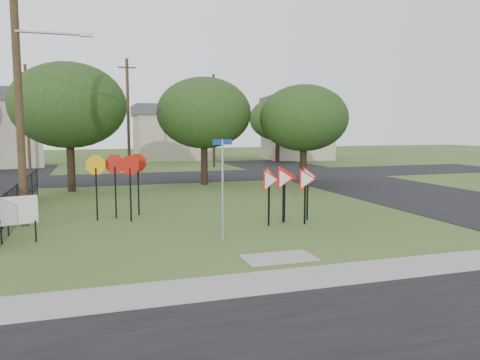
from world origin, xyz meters
name	(u,v)px	position (x,y,z in m)	size (l,w,h in m)	color
ground	(251,239)	(0.00, 0.00, 0.00)	(140.00, 140.00, 0.00)	#34521E
sidewalk	(308,278)	(0.00, -4.20, 0.01)	(30.00, 1.60, 0.02)	gray
planting_strip	(332,295)	(0.00, -5.40, 0.01)	(30.00, 0.80, 0.02)	#34521E
street_right	(384,188)	(12.00, 10.00, 0.01)	(8.00, 50.00, 0.02)	black
street_far	(162,177)	(0.00, 20.00, 0.01)	(60.00, 8.00, 0.02)	black
curb_pad	(279,258)	(0.00, -2.40, 0.01)	(2.00, 1.20, 0.02)	gray
street_name_sign	(223,183)	(-0.92, 0.12, 1.85)	(0.67, 0.13, 3.25)	#9C9FA5
stop_sign_cluster	(120,171)	(-3.82, 4.80, 1.90)	(2.40, 1.67, 2.58)	black
yield_sign_cluster	(286,180)	(2.20, 2.26, 1.61)	(2.75, 1.51, 2.18)	black
info_board	(18,212)	(-7.13, 1.69, 0.99)	(1.15, 0.37, 1.49)	black
utility_pole_main	(20,83)	(-7.24, 4.50, 5.21)	(3.55, 0.33, 10.00)	#463420
far_pole_a	(128,115)	(-2.00, 24.00, 4.60)	(1.40, 0.24, 9.00)	#463420
far_pole_b	(214,120)	(6.00, 28.00, 4.35)	(1.40, 0.24, 8.50)	#463420
far_pole_c	(27,116)	(-10.00, 30.00, 4.60)	(1.40, 0.24, 9.00)	#463420
fence_run	(22,198)	(-7.60, 6.25, 0.78)	(0.05, 11.55, 1.50)	black
house_mid	(171,132)	(4.00, 40.00, 3.15)	(8.40, 8.40, 6.20)	#B2A68F
house_right	(297,128)	(18.00, 36.00, 3.65)	(8.30, 8.30, 7.20)	#B2A68F
tree_near_left	(69,106)	(-6.00, 14.00, 4.86)	(6.40, 6.40, 7.27)	black
tree_near_mid	(204,113)	(2.00, 15.00, 4.54)	(6.00, 6.00, 6.80)	black
tree_near_right	(304,118)	(8.00, 13.00, 4.22)	(5.60, 5.60, 6.33)	black
tree_far_right	(278,119)	(14.00, 32.00, 4.54)	(6.00, 6.00, 6.80)	black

